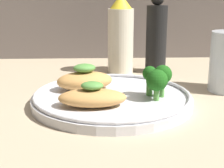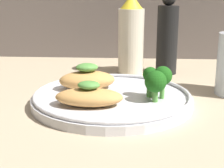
{
  "view_description": "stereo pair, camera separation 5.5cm",
  "coord_description": "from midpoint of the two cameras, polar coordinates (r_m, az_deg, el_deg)",
  "views": [
    {
      "loc": [
        -2.05,
        -53.72,
        18.46
      ],
      "look_at": [
        0.0,
        0.0,
        3.4
      ],
      "focal_mm": 55.0,
      "sensor_mm": 36.0,
      "label": 1
    },
    {
      "loc": [
        3.5,
        -53.64,
        18.46
      ],
      "look_at": [
        0.0,
        0.0,
        3.4
      ],
      "focal_mm": 55.0,
      "sensor_mm": 36.0,
      "label": 2
    }
  ],
  "objects": [
    {
      "name": "grilled_meat_front",
      "position": [
        0.51,
        -0.75,
        -2.1
      ],
      "size": [
        10.22,
        5.4,
        3.8
      ],
      "color": "tan",
      "rests_on": "plate"
    },
    {
      "name": "sauce_bottle",
      "position": [
        0.76,
        5.29,
        7.93
      ],
      "size": [
        5.67,
        5.67,
        17.31
      ],
      "color": "beige",
      "rests_on": "ground_plane"
    },
    {
      "name": "grilled_meat_middle",
      "position": [
        0.6,
        -1.51,
        0.8
      ],
      "size": [
        10.75,
        7.85,
        4.57
      ],
      "color": "tan",
      "rests_on": "plate"
    },
    {
      "name": "pepper_grinder",
      "position": [
        0.77,
        11.24,
        7.64
      ],
      "size": [
        4.59,
        4.59,
        17.83
      ],
      "color": "black",
      "rests_on": "ground_plane"
    },
    {
      "name": "broccoli_bunch",
      "position": [
        0.54,
        10.39,
        0.77
      ],
      "size": [
        4.64,
        5.69,
        5.27
      ],
      "color": "#569942",
      "rests_on": "plate"
    },
    {
      "name": "ground_plane",
      "position": [
        0.57,
        2.79,
        -3.82
      ],
      "size": [
        180.0,
        180.0,
        1.0
      ],
      "primitive_type": "cube",
      "color": "tan"
    },
    {
      "name": "plate",
      "position": [
        0.56,
        2.81,
        -2.39
      ],
      "size": [
        26.35,
        26.35,
        2.0
      ],
      "color": "silver",
      "rests_on": "ground_plane"
    }
  ]
}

